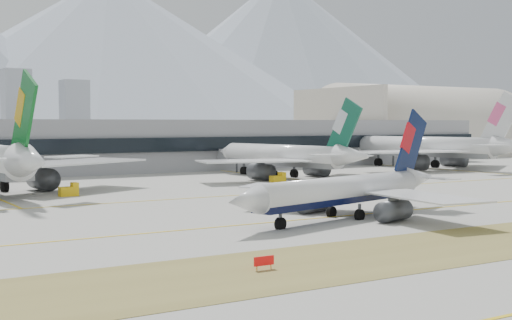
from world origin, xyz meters
TOP-DOWN VIEW (x-y plane):
  - ground at (0.00, 0.00)m, footprint 3000.00×3000.00m
  - taxiing_airliner at (0.33, -6.83)m, footprint 48.51×41.39m
  - widebody_cathay at (35.06, 60.31)m, footprint 56.19×55.47m
  - widebody_china_air at (94.60, 68.61)m, footprint 64.08×63.65m
  - terminal at (0.00, 114.84)m, footprint 280.00×43.10m
  - hangar at (154.56, 135.00)m, footprint 91.00×60.00m
  - hold_sign_left at (-30.57, -32.00)m, footprint 2.20×0.15m
  - gse_c at (24.56, 48.44)m, footprint 3.55×2.00m
  - gse_b at (-25.43, 45.72)m, footprint 3.55×2.00m

SIDE VIEW (x-z plane):
  - ground at x=0.00m, z-range 0.00..0.00m
  - hangar at x=154.56m, z-range -29.86..30.14m
  - hold_sign_left at x=-30.57m, z-range 0.20..1.55m
  - gse_c at x=24.56m, z-range -0.25..2.35m
  - gse_b at x=-25.43m, z-range -0.25..2.35m
  - taxiing_airliner at x=0.33m, z-range -4.29..12.28m
  - widebody_cathay at x=35.06m, z-range -4.74..15.49m
  - widebody_china_air at x=94.60m, z-range -5.46..17.86m
  - terminal at x=0.00m, z-range 0.00..15.00m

